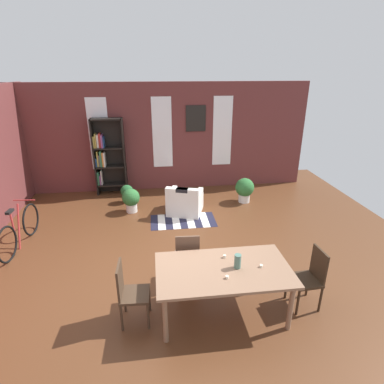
{
  "coord_description": "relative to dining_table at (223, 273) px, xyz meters",
  "views": [
    {
      "loc": [
        -0.26,
        -4.79,
        3.38
      ],
      "look_at": [
        0.51,
        1.24,
        0.93
      ],
      "focal_mm": 28.95,
      "sensor_mm": 36.0,
      "label": 1
    }
  ],
  "objects": [
    {
      "name": "ground_plane",
      "position": [
        -0.63,
        1.27,
        -0.69
      ],
      "size": [
        10.3,
        10.3,
        0.0
      ],
      "primitive_type": "plane",
      "color": "#58321C"
    },
    {
      "name": "back_wall_brick",
      "position": [
        -0.63,
        5.29,
        0.83
      ],
      "size": [
        8.41,
        0.12,
        3.04
      ],
      "primitive_type": "cube",
      "color": "brown",
      "rests_on": "ground"
    },
    {
      "name": "window_pane_0",
      "position": [
        -2.36,
        5.22,
        0.98
      ],
      "size": [
        0.55,
        0.02,
        1.97
      ],
      "primitive_type": "cube",
      "color": "white"
    },
    {
      "name": "window_pane_1",
      "position": [
        -0.63,
        5.22,
        0.98
      ],
      "size": [
        0.55,
        0.02,
        1.97
      ],
      "primitive_type": "cube",
      "color": "white"
    },
    {
      "name": "window_pane_2",
      "position": [
        1.1,
        5.22,
        0.98
      ],
      "size": [
        0.55,
        0.02,
        1.97
      ],
      "primitive_type": "cube",
      "color": "white"
    },
    {
      "name": "dining_table",
      "position": [
        0.0,
        0.0,
        0.0
      ],
      "size": [
        1.89,
        1.05,
        0.77
      ],
      "color": "#88654C",
      "rests_on": "ground"
    },
    {
      "name": "vase_on_table",
      "position": [
        0.2,
        0.0,
        0.18
      ],
      "size": [
        0.1,
        0.1,
        0.21
      ],
      "primitive_type": "cylinder",
      "color": "#4C7266",
      "rests_on": "dining_table"
    },
    {
      "name": "tealight_candle_0",
      "position": [
        0.53,
        -0.03,
        0.1
      ],
      "size": [
        0.04,
        0.04,
        0.04
      ],
      "primitive_type": "cylinder",
      "color": "silver",
      "rests_on": "dining_table"
    },
    {
      "name": "tealight_candle_1",
      "position": [
        0.07,
        0.26,
        0.1
      ],
      "size": [
        0.04,
        0.04,
        0.04
      ],
      "primitive_type": "cylinder",
      "color": "silver",
      "rests_on": "dining_table"
    },
    {
      "name": "tealight_candle_2",
      "position": [
        -0.0,
        -0.22,
        0.1
      ],
      "size": [
        0.04,
        0.04,
        0.04
      ],
      "primitive_type": "cylinder",
      "color": "silver",
      "rests_on": "dining_table"
    },
    {
      "name": "dining_chair_head_right",
      "position": [
        1.32,
        0.0,
        -0.18
      ],
      "size": [
        0.42,
        0.42,
        0.95
      ],
      "color": "#322316",
      "rests_on": "ground"
    },
    {
      "name": "dining_chair_far_left",
      "position": [
        -0.43,
        0.75,
        -0.18
      ],
      "size": [
        0.42,
        0.42,
        0.95
      ],
      "color": "brown",
      "rests_on": "ground"
    },
    {
      "name": "dining_chair_head_left",
      "position": [
        -1.32,
        0.0,
        -0.18
      ],
      "size": [
        0.42,
        0.42,
        0.95
      ],
      "color": "#422F21",
      "rests_on": "ground"
    },
    {
      "name": "bookshelf_tall",
      "position": [
        -2.19,
        5.04,
        0.41
      ],
      "size": [
        0.85,
        0.31,
        2.13
      ],
      "color": "black",
      "rests_on": "ground"
    },
    {
      "name": "armchair_white",
      "position": [
        -0.19,
        3.46,
        -0.41
      ],
      "size": [
        1.01,
        1.01,
        0.75
      ],
      "color": "silver",
      "rests_on": "ground"
    },
    {
      "name": "bicycle_second",
      "position": [
        -3.64,
        2.33,
        -0.34
      ],
      "size": [
        0.44,
        1.72,
        0.9
      ],
      "color": "black",
      "rests_on": "ground"
    },
    {
      "name": "potted_plant_by_shelf",
      "position": [
        1.47,
        3.93,
        -0.32
      ],
      "size": [
        0.5,
        0.5,
        0.66
      ],
      "color": "silver",
      "rests_on": "ground"
    },
    {
      "name": "potted_plant_corner",
      "position": [
        -1.51,
        3.68,
        -0.35
      ],
      "size": [
        0.44,
        0.44,
        0.61
      ],
      "color": "silver",
      "rests_on": "ground"
    },
    {
      "name": "potted_plant_window",
      "position": [
        -1.66,
        4.29,
        -0.41
      ],
      "size": [
        0.33,
        0.33,
        0.49
      ],
      "color": "#9E6042",
      "rests_on": "ground"
    },
    {
      "name": "striped_rug",
      "position": [
        -0.28,
        3.01,
        -0.69
      ],
      "size": [
        1.53,
        0.79,
        0.01
      ],
      "color": "#1E1E33",
      "rests_on": "ground"
    },
    {
      "name": "framed_picture",
      "position": [
        0.32,
        5.21,
        1.36
      ],
      "size": [
        0.56,
        0.03,
        0.72
      ],
      "primitive_type": "cube",
      "color": "black"
    }
  ]
}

